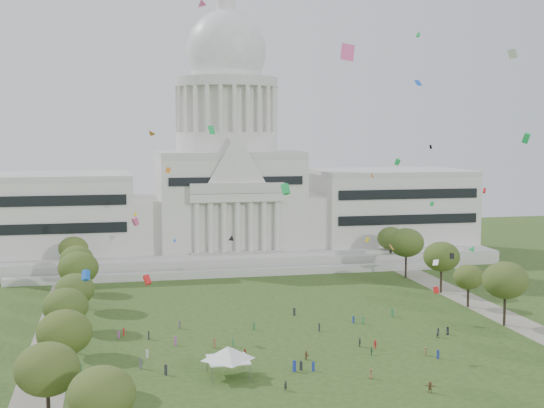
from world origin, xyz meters
The scene contains 31 objects.
ground centered at (0.00, 0.00, 0.00)m, with size 400.00×400.00×0.00m, color #2D4619.
capitol centered at (0.00, 113.59, 22.30)m, with size 160.00×64.50×91.30m.
path_left centered at (-48.00, 30.00, 0.02)m, with size 8.00×160.00×0.04m, color gray.
path_right centered at (48.00, 30.00, 0.02)m, with size 8.00×160.00×0.04m, color gray.
row_tree_l_0 centered at (-45.26, -21.68, 8.95)m, with size 8.85×8.85×12.59m.
row_tree_l_1 centered at (-44.07, -2.96, 8.95)m, with size 8.86×8.86×12.59m.
row_tree_l_2 centered at (-45.04, 17.30, 8.51)m, with size 8.42×8.42×11.97m.
row_tree_r_2 centered at (44.17, 17.44, 9.66)m, with size 9.55×9.55×13.58m.
row_tree_l_3 centered at (-44.09, 33.92, 8.21)m, with size 8.12×8.12×11.55m.
row_tree_r_3 centered at (44.40, 34.48, 7.08)m, with size 7.01×7.01×9.98m.
row_tree_l_4 centered at (-44.08, 52.42, 9.39)m, with size 9.29×9.29×13.21m.
row_tree_r_4 centered at (44.76, 50.04, 9.29)m, with size 9.19×9.19×13.06m.
row_tree_l_5 centered at (-45.22, 71.01, 8.42)m, with size 8.33×8.33×11.85m.
row_tree_r_5 centered at (43.49, 70.19, 9.93)m, with size 9.82×9.82×13.96m.
row_tree_l_6 centered at (-46.87, 89.14, 8.27)m, with size 8.19×8.19×11.64m.
row_tree_r_6 centered at (45.96, 88.13, 8.51)m, with size 8.42×8.42×11.97m.
near_tree_0 centered at (-38.00, -32.00, 8.56)m, with size 8.47×8.47×12.04m.
event_tent centered at (-17.81, -3.17, 4.08)m, with size 9.45×9.45×5.26m.
person_0 centered at (29.33, 13.10, 0.87)m, with size 0.85×0.55×1.74m, color #26262B.
person_2 centered at (26.59, 11.48, 0.99)m, with size 0.96×0.59×1.98m, color #4C4C51.
person_3 centered at (11.64, 6.72, 0.88)m, with size 1.14×0.59×1.76m, color #B21E1E.
person_4 centered at (9.71, 3.30, 0.76)m, with size 0.89×0.49×1.53m, color #33723F.
person_5 centered at (-2.72, 2.92, 0.82)m, with size 1.52×0.60×1.64m, color olive.
person_6 centered at (5.16, -9.25, 0.85)m, with size 0.83×0.54×1.70m, color olive.
person_7 centered at (-9.99, -11.89, 0.81)m, with size 0.59×0.43×1.61m, color #26262B.
person_8 centered at (-13.24, 6.79, 0.77)m, with size 0.74×0.46×1.53m, color #B21E1E.
person_9 centered at (19.34, 0.93, 0.80)m, with size 1.04×0.54×1.61m, color olive.
person_10 centered at (9.28, 8.64, 0.89)m, with size 1.04×0.57×1.78m, color #4C4C51.
person_11 centered at (11.98, -17.56, 0.94)m, with size 1.74×0.69×1.88m, color olive.
distant_crowd centered at (-13.55, 13.47, 0.86)m, with size 66.21×38.97×1.95m.
kite_swarm centered at (1.78, 5.79, 31.99)m, with size 76.20×104.87×59.86m.
Camera 1 is at (-36.38, -125.01, 41.10)m, focal length 50.00 mm.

